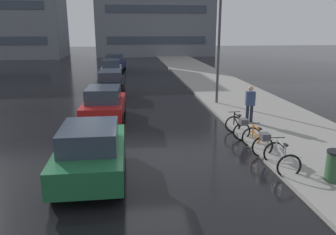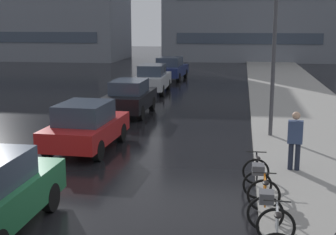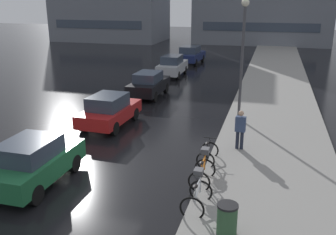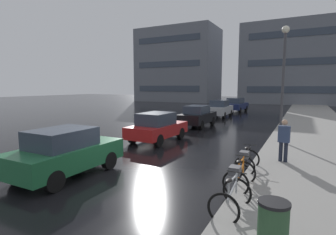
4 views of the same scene
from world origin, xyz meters
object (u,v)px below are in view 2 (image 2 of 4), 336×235
Objects in this scene: bicycle_third at (257,175)px; car_silver at (153,79)px; car_red at (86,126)px; car_navy at (170,68)px; pedestrian at (295,139)px; bicycle_second at (265,201)px; car_black at (130,97)px; streetlamp at (275,32)px.

car_silver reaches higher than bicycle_third.
car_navy is at bearing 90.45° from car_red.
pedestrian reaches higher than car_red.
bicycle_second is 0.34× the size of car_black.
car_red is 19.21m from car_navy.
car_navy is at bearing 90.78° from car_black.
streetlamp is (6.24, -16.82, 2.99)m from car_navy.
car_red is (-5.45, 3.27, 0.31)m from bicycle_third.
streetlamp is (6.08, 2.39, 3.01)m from car_red.
car_black is 0.66× the size of streetlamp.
car_red is 6.69m from pedestrian.
streetlamp reaches higher than car_red.
streetlamp is at bearing 21.46° from car_red.
pedestrian reaches higher than bicycle_second.
car_red is at bearing -89.55° from car_navy.
car_silver is 6.49m from car_navy.
car_navy reaches higher than bicycle_second.
bicycle_second is 0.76× the size of pedestrian.
pedestrian is at bearing -84.16° from streetlamp.
car_silver is 15.83m from pedestrian.
bicycle_third is 0.34× the size of car_black.
car_red reaches higher than bicycle_third.
car_silver is at bearing 109.49° from bicycle_third.
car_black is at bearing 130.23° from pedestrian.
streetlamp reaches higher than bicycle_third.
car_navy is at bearing 103.99° from bicycle_third.
car_navy is at bearing 103.28° from bicycle_second.
bicycle_third is 0.32× the size of car_silver.
car_silver reaches higher than car_red.
car_silver reaches higher than car_navy.
bicycle_second is 12.35m from car_black.
streetlamp is at bearing 85.96° from bicycle_second.
car_silver is at bearing 121.37° from streetlamp.
car_red is 7.20m from streetlamp.
pedestrian is at bearing -64.93° from car_silver.
car_silver is at bearing 115.07° from pedestrian.
car_silver is (-0.21, 12.72, 0.05)m from car_red.
car_red is 0.65× the size of streetlamp.
pedestrian is at bearing -49.77° from car_black.
car_navy reaches higher than bicycle_third.
car_silver is at bearing 92.05° from car_black.
pedestrian is at bearing -72.30° from car_navy.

